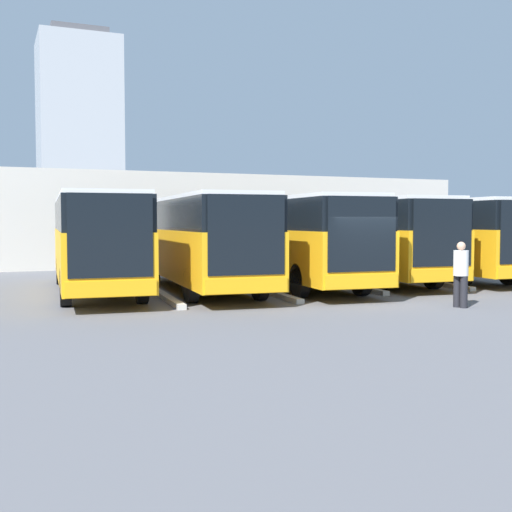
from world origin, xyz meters
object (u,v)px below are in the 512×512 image
object	(u,v)px
bus_1	(363,236)
pedestrian	(461,272)
bus_2	(293,237)
bus_3	(200,238)
bus_4	(95,239)
bus_0	(434,235)

from	to	relation	value
bus_1	pedestrian	bearing A→B (deg)	82.33
bus_2	bus_3	distance (m)	3.45
bus_1	bus_4	xyz separation A→B (m)	(10.35, 0.13, 0.00)
bus_4	bus_2	bearing A→B (deg)	178.33
bus_3	pedestrian	size ratio (longest dim) A/B	6.03
bus_0	bus_3	xyz separation A→B (m)	(10.35, 0.68, 0.00)
bus_1	pedestrian	world-z (taller)	bus_1
bus_2	pedestrian	size ratio (longest dim) A/B	6.03
bus_2	pedestrian	distance (m)	7.13
pedestrian	bus_2	bearing A→B (deg)	-178.93
bus_1	bus_2	distance (m)	3.55
bus_0	bus_2	xyz separation A→B (m)	(6.90, 0.82, 0.00)
bus_4	bus_0	bearing A→B (deg)	-175.36
bus_0	bus_1	xyz separation A→B (m)	(3.45, -0.02, 0.00)
bus_2	bus_3	bearing A→B (deg)	1.95
bus_1	bus_4	world-z (taller)	same
bus_3	bus_4	xyz separation A→B (m)	(3.45, -0.57, 0.00)
bus_2	bus_4	world-z (taller)	same
bus_0	bus_1	size ratio (longest dim) A/B	1.00
bus_4	pedestrian	xyz separation A→B (m)	(-8.74, 7.55, -0.81)
bus_4	pedestrian	world-z (taller)	bus_4
bus_0	bus_1	world-z (taller)	same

